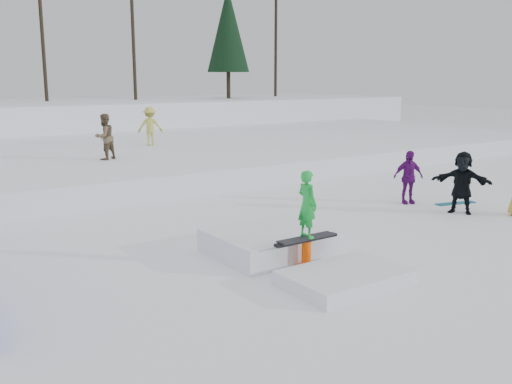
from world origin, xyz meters
TOP-DOWN VIEW (x-y plane):
  - ground at (0.00, 0.00)m, footprint 120.00×120.00m
  - snow_berm at (0.00, 30.00)m, footprint 60.00×14.00m
  - snow_midrise at (0.00, 16.00)m, footprint 50.00×18.00m
  - treeline at (6.18, 28.28)m, footprint 40.24×4.22m
  - walker_olive at (0.19, 11.98)m, footprint 1.08×0.98m
  - walker_ygreen at (3.70, 15.44)m, footprint 1.36×1.15m
  - spectator_purple at (6.57, 2.19)m, footprint 1.09×0.77m
  - spectator_dark at (6.84, 0.39)m, footprint 1.29×1.77m
  - loose_board_teal at (7.81, 1.25)m, footprint 1.42×0.63m
  - jib_rail_feature at (-0.21, -0.31)m, footprint 2.60×4.40m

SIDE VIEW (x-z plane):
  - ground at x=0.00m, z-range 0.00..0.00m
  - loose_board_teal at x=7.81m, z-range 0.00..0.03m
  - jib_rail_feature at x=-0.21m, z-range -0.75..1.36m
  - snow_midrise at x=0.00m, z-range 0.00..0.80m
  - spectator_purple at x=6.57m, z-range 0.00..1.71m
  - spectator_dark at x=6.84m, z-range 0.00..1.85m
  - snow_berm at x=0.00m, z-range 0.00..2.40m
  - walker_olive at x=0.19m, z-range 0.80..2.60m
  - walker_ygreen at x=3.70m, z-range 0.80..2.62m
  - treeline at x=6.18m, z-range 2.20..12.70m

